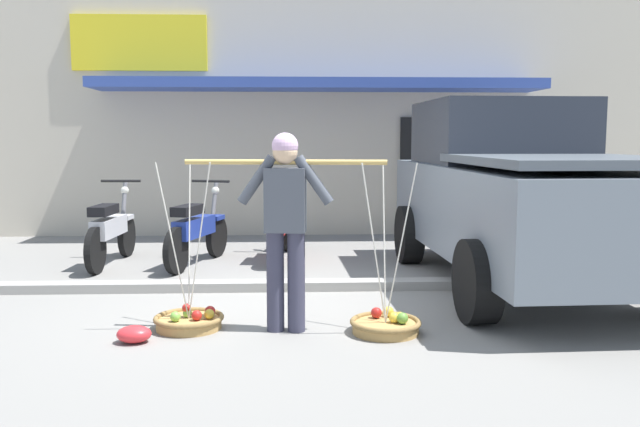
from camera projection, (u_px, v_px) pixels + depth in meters
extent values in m
plane|color=gray|center=(278.00, 306.00, 6.54)|extent=(90.00, 90.00, 0.00)
cube|color=gray|center=(279.00, 285.00, 7.23)|extent=(20.00, 0.24, 0.10)
cylinder|color=#38384C|center=(296.00, 282.00, 5.64)|extent=(0.15, 0.15, 0.86)
cylinder|color=#38384C|center=(275.00, 282.00, 5.66)|extent=(0.15, 0.15, 0.86)
cube|color=#474C56|center=(285.00, 200.00, 5.57)|extent=(0.36, 0.24, 0.54)
sphere|color=#E0B78E|center=(285.00, 152.00, 5.52)|extent=(0.21, 0.21, 0.21)
sphere|color=#D1A8CC|center=(285.00, 146.00, 5.52)|extent=(0.22, 0.22, 0.22)
cylinder|color=#474C56|center=(314.00, 180.00, 5.53)|extent=(0.35, 0.13, 0.43)
cylinder|color=#474C56|center=(257.00, 180.00, 5.57)|extent=(0.35, 0.13, 0.43)
cylinder|color=tan|center=(285.00, 162.00, 5.53)|extent=(1.70, 0.25, 0.04)
cylinder|color=#B2894C|center=(385.00, 328.00, 5.63)|extent=(0.56, 0.56, 0.09)
torus|color=olive|center=(385.00, 322.00, 5.62)|extent=(0.61, 0.61, 0.05)
sphere|color=yellow|center=(394.00, 318.00, 5.61)|extent=(0.09, 0.09, 0.09)
sphere|color=gold|center=(388.00, 312.00, 5.80)|extent=(0.09, 0.09, 0.09)
sphere|color=#639A3B|center=(402.00, 318.00, 5.57)|extent=(0.10, 0.10, 0.10)
sphere|color=#B0201B|center=(376.00, 313.00, 5.76)|extent=(0.10, 0.10, 0.10)
sphere|color=gold|center=(400.00, 317.00, 5.62)|extent=(0.09, 0.09, 0.09)
cylinder|color=silver|center=(384.00, 241.00, 5.67)|extent=(0.01, 0.27, 1.36)
cylinder|color=silver|center=(374.00, 245.00, 5.48)|extent=(0.24, 0.14, 1.36)
cylinder|color=silver|center=(401.00, 245.00, 5.49)|extent=(0.24, 0.14, 1.36)
cylinder|color=#B2894C|center=(189.00, 324.00, 5.76)|extent=(0.56, 0.56, 0.09)
torus|color=olive|center=(189.00, 318.00, 5.75)|extent=(0.61, 0.61, 0.05)
sphere|color=red|center=(197.00, 315.00, 5.68)|extent=(0.09, 0.09, 0.09)
sphere|color=#AC1F1B|center=(210.00, 311.00, 5.81)|extent=(0.09, 0.09, 0.09)
sphere|color=#79BB47|center=(187.00, 313.00, 5.78)|extent=(0.08, 0.08, 0.08)
sphere|color=#79BC47|center=(175.00, 317.00, 5.65)|extent=(0.09, 0.09, 0.09)
sphere|color=red|center=(187.00, 308.00, 5.77)|extent=(0.08, 0.08, 0.08)
sphere|color=gold|center=(209.00, 314.00, 5.73)|extent=(0.09, 0.09, 0.09)
cylinder|color=silver|center=(189.00, 239.00, 5.80)|extent=(0.01, 0.27, 1.36)
cylinder|color=silver|center=(173.00, 242.00, 5.61)|extent=(0.24, 0.14, 1.36)
cylinder|color=silver|center=(199.00, 242.00, 5.62)|extent=(0.24, 0.14, 1.36)
cylinder|color=black|center=(127.00, 236.00, 9.27)|extent=(0.12, 0.58, 0.58)
cylinder|color=black|center=(95.00, 251.00, 8.04)|extent=(0.12, 0.58, 0.58)
cube|color=silver|center=(126.00, 217.00, 9.24)|extent=(0.16, 0.29, 0.06)
cube|color=silver|center=(109.00, 227.00, 8.53)|extent=(0.25, 0.91, 0.24)
cube|color=black|center=(104.00, 210.00, 8.32)|extent=(0.25, 0.57, 0.12)
cylinder|color=slate|center=(124.00, 209.00, 9.13)|extent=(0.08, 0.30, 0.76)
cylinder|color=black|center=(121.00, 181.00, 9.00)|extent=(0.54, 0.07, 0.04)
sphere|color=silver|center=(125.00, 190.00, 9.18)|extent=(0.11, 0.11, 0.11)
cylinder|color=black|center=(217.00, 236.00, 9.23)|extent=(0.24, 0.58, 0.58)
cylinder|color=black|center=(177.00, 251.00, 8.03)|extent=(0.24, 0.58, 0.58)
cube|color=navy|center=(216.00, 218.00, 9.20)|extent=(0.21, 0.31, 0.06)
cube|color=navy|center=(194.00, 227.00, 8.51)|extent=(0.45, 0.92, 0.24)
cube|color=black|center=(188.00, 210.00, 8.31)|extent=(0.37, 0.60, 0.12)
cylinder|color=slate|center=(213.00, 209.00, 9.09)|extent=(0.14, 0.30, 0.76)
cylinder|color=black|center=(211.00, 181.00, 8.97)|extent=(0.53, 0.19, 0.04)
sphere|color=silver|center=(215.00, 191.00, 9.14)|extent=(0.11, 0.11, 0.11)
cylinder|color=black|center=(287.00, 231.00, 9.71)|extent=(0.15, 0.59, 0.58)
cylinder|color=black|center=(275.00, 245.00, 8.48)|extent=(0.15, 0.59, 0.58)
cube|color=red|center=(287.00, 214.00, 9.68)|extent=(0.17, 0.29, 0.06)
cube|color=red|center=(281.00, 223.00, 8.97)|extent=(0.30, 0.92, 0.24)
cube|color=black|center=(279.00, 206.00, 8.77)|extent=(0.28, 0.58, 0.12)
cylinder|color=slate|center=(286.00, 206.00, 9.57)|extent=(0.09, 0.30, 0.76)
cylinder|color=black|center=(285.00, 179.00, 9.45)|extent=(0.54, 0.10, 0.04)
sphere|color=silver|center=(287.00, 188.00, 9.62)|extent=(0.11, 0.11, 0.11)
cube|color=slate|center=(521.00, 210.00, 7.35)|extent=(2.05, 4.76, 0.96)
cube|color=#282D38|center=(498.00, 132.00, 8.07)|extent=(1.81, 1.93, 0.76)
cube|color=#4A5259|center=(566.00, 160.00, 6.24)|extent=(1.88, 2.41, 0.08)
cylinder|color=black|center=(409.00, 234.00, 8.78)|extent=(0.28, 0.77, 0.76)
cylinder|color=black|center=(548.00, 233.00, 8.92)|extent=(0.28, 0.77, 0.76)
cylinder|color=black|center=(477.00, 281.00, 5.89)|extent=(0.28, 0.77, 0.76)
cube|color=silver|center=(460.00, 217.00, 9.74)|extent=(0.44, 0.03, 0.12)
cube|color=beige|center=(313.00, 116.00, 13.60)|extent=(13.00, 5.00, 4.20)
cube|color=#334CA3|center=(319.00, 85.00, 10.58)|extent=(7.15, 1.00, 0.16)
cube|color=yellow|center=(139.00, 43.00, 10.82)|extent=(2.20, 0.08, 0.90)
cube|color=black|center=(432.00, 176.00, 11.31)|extent=(1.10, 0.06, 2.00)
ellipsoid|color=red|center=(134.00, 334.00, 5.36)|extent=(0.28, 0.22, 0.14)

